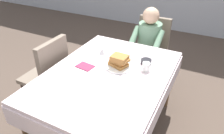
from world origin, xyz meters
name	(u,v)px	position (x,y,z in m)	size (l,w,h in m)	color
ground_plane	(108,127)	(0.00, 0.00, 0.00)	(14.00, 14.00, 0.00)	brown
dining_table_main	(108,81)	(0.00, 0.00, 0.65)	(1.12, 1.52, 0.74)	silver
chair_diner	(151,47)	(0.07, 1.17, 0.53)	(0.44, 0.45, 0.93)	#7A6B5B
diner_person	(148,42)	(0.07, 1.01, 0.67)	(0.40, 0.43, 1.12)	gray
chair_left_side	(49,72)	(-0.77, 0.00, 0.53)	(0.45, 0.44, 0.93)	#7A6B5B
plate_breakfast	(119,66)	(0.05, 0.15, 0.75)	(0.28, 0.28, 0.02)	white
breakfast_stack	(119,61)	(0.05, 0.15, 0.81)	(0.22, 0.18, 0.12)	#A36B33
cup_coffee	(146,67)	(0.31, 0.21, 0.78)	(0.11, 0.08, 0.08)	white
bowl_butter	(146,61)	(0.27, 0.34, 0.76)	(0.11, 0.11, 0.04)	black
syrup_pitcher	(102,51)	(-0.24, 0.32, 0.78)	(0.08, 0.08, 0.07)	silver
fork_left_of_plate	(101,63)	(-0.14, 0.13, 0.74)	(0.18, 0.01, 0.01)	silver
knife_right_of_plate	(136,72)	(0.24, 0.13, 0.74)	(0.20, 0.01, 0.01)	silver
spoon_near_edge	(102,83)	(0.04, -0.17, 0.74)	(0.15, 0.01, 0.01)	silver
napkin_folded	(85,66)	(-0.26, 0.00, 0.74)	(0.17, 0.12, 0.01)	#8C2D4C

